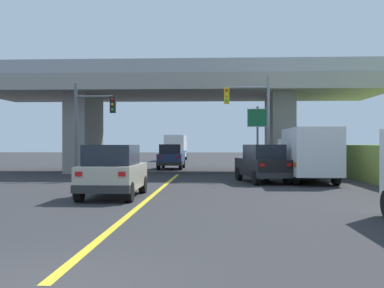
% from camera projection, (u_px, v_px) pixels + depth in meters
% --- Properties ---
extents(ground, '(160.00, 160.00, 0.00)m').
position_uv_depth(ground, '(181.00, 172.00, 34.85)').
color(ground, '#2B2B2D').
extents(overpass_bridge, '(28.48, 9.08, 7.51)m').
position_uv_depth(overpass_bridge, '(181.00, 100.00, 34.85)').
color(overpass_bridge, gray).
rests_on(overpass_bridge, ground).
extents(lane_divider_stripe, '(0.20, 25.18, 0.01)m').
position_uv_depth(lane_divider_stripe, '(154.00, 194.00, 19.48)').
color(lane_divider_stripe, yellow).
rests_on(lane_divider_stripe, ground).
extents(suv_lead, '(2.05, 4.32, 2.02)m').
position_uv_depth(suv_lead, '(113.00, 171.00, 18.28)').
color(suv_lead, '#B7B29E').
rests_on(suv_lead, ground).
extents(suv_crossing, '(2.75, 4.67, 2.02)m').
position_uv_depth(suv_crossing, '(262.00, 164.00, 25.33)').
color(suv_crossing, black).
rests_on(suv_crossing, ground).
extents(box_truck, '(2.33, 7.13, 2.87)m').
position_uv_depth(box_truck, '(308.00, 153.00, 25.76)').
color(box_truck, silver).
rests_on(box_truck, ground).
extents(sedan_oncoming, '(2.00, 4.58, 2.02)m').
position_uv_depth(sedan_oncoming, '(171.00, 157.00, 39.10)').
color(sedan_oncoming, navy).
rests_on(sedan_oncoming, ground).
extents(traffic_signal_nearside, '(2.71, 0.36, 6.09)m').
position_uv_depth(traffic_signal_nearside, '(254.00, 114.00, 28.30)').
color(traffic_signal_nearside, slate).
rests_on(traffic_signal_nearside, ground).
extents(traffic_signal_farside, '(2.44, 0.36, 5.59)m').
position_uv_depth(traffic_signal_farside, '(89.00, 120.00, 27.82)').
color(traffic_signal_farside, '#56595E').
rests_on(traffic_signal_farside, ground).
extents(highway_sign, '(1.38, 0.17, 4.56)m').
position_uv_depth(highway_sign, '(258.00, 125.00, 31.84)').
color(highway_sign, slate).
rests_on(highway_sign, ground).
extents(semi_truck_distant, '(2.33, 7.54, 3.09)m').
position_uv_depth(semi_truck_distant, '(176.00, 147.00, 58.86)').
color(semi_truck_distant, silver).
rests_on(semi_truck_distant, ground).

